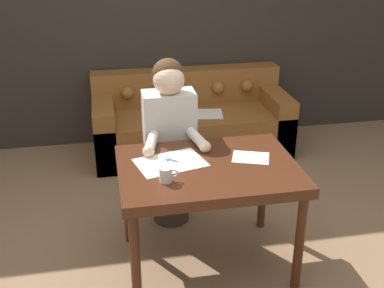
{
  "coord_description": "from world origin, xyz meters",
  "views": [
    {
      "loc": [
        -0.51,
        -2.68,
        2.14
      ],
      "look_at": [
        0.01,
        0.08,
        0.85
      ],
      "focal_mm": 45.0,
      "sensor_mm": 36.0,
      "label": 1
    }
  ],
  "objects": [
    {
      "name": "mug",
      "position": [
        -0.2,
        -0.2,
        0.8
      ],
      "size": [
        0.11,
        0.08,
        0.09
      ],
      "color": "silver",
      "rests_on": "dining_table"
    },
    {
      "name": "dining_table",
      "position": [
        0.09,
        -0.04,
        0.67
      ],
      "size": [
        1.13,
        0.82,
        0.75
      ],
      "color": "#472314",
      "rests_on": "ground_plane"
    },
    {
      "name": "pattern_paper_offcut",
      "position": [
        0.39,
        0.01,
        0.76
      ],
      "size": [
        0.28,
        0.25,
        0.0
      ],
      "color": "beige",
      "rests_on": "dining_table"
    },
    {
      "name": "couch",
      "position": [
        0.33,
        1.78,
        0.3
      ],
      "size": [
        1.94,
        0.81,
        0.8
      ],
      "color": "brown",
      "rests_on": "ground_plane"
    },
    {
      "name": "wall_back",
      "position": [
        0.0,
        2.19,
        1.3
      ],
      "size": [
        8.0,
        0.06,
        2.6
      ],
      "color": "#2D2823",
      "rests_on": "ground_plane"
    },
    {
      "name": "pattern_paper_main",
      "position": [
        -0.13,
        0.04,
        0.76
      ],
      "size": [
        0.48,
        0.39,
        0.0
      ],
      "color": "beige",
      "rests_on": "dining_table"
    },
    {
      "name": "ground_plane",
      "position": [
        0.0,
        0.0,
        0.0
      ],
      "size": [
        16.0,
        16.0,
        0.0
      ],
      "primitive_type": "plane",
      "color": "#846647"
    },
    {
      "name": "person",
      "position": [
        -0.07,
        0.54,
        0.67
      ],
      "size": [
        0.46,
        0.57,
        1.3
      ],
      "color": "#33281E",
      "rests_on": "ground_plane"
    },
    {
      "name": "scissors",
      "position": [
        -0.11,
        0.05,
        0.76
      ],
      "size": [
        0.2,
        0.17,
        0.01
      ],
      "color": "silver",
      "rests_on": "dining_table"
    }
  ]
}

